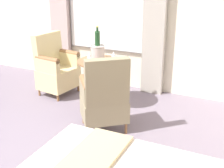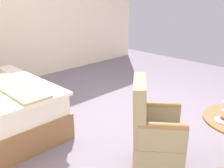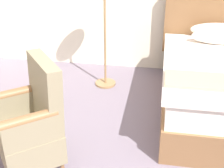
# 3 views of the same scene
# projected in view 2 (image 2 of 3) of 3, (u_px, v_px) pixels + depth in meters

# --- Properties ---
(ground_plane) EXTENTS (7.76, 7.76, 0.00)m
(ground_plane) POSITION_uv_depth(u_px,v_px,m) (123.00, 114.00, 3.97)
(ground_plane) COLOR slate
(wall_far_side) EXTENTS (0.12, 6.38, 3.03)m
(wall_far_side) POSITION_uv_depth(u_px,v_px,m) (28.00, 9.00, 5.32)
(wall_far_side) COLOR #EFE4C7
(wall_far_side) RESTS_ON ground
(snack_plate) EXTENTS (0.16, 0.16, 0.04)m
(snack_plate) POSITION_uv_depth(u_px,v_px,m) (223.00, 120.00, 2.26)
(snack_plate) COLOR white
(snack_plate) RESTS_ON side_table_round
(armchair_by_window) EXTENTS (0.74, 0.75, 1.02)m
(armchair_by_window) POSITION_uv_depth(u_px,v_px,m) (153.00, 133.00, 2.56)
(armchair_by_window) COLOR brown
(armchair_by_window) RESTS_ON ground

